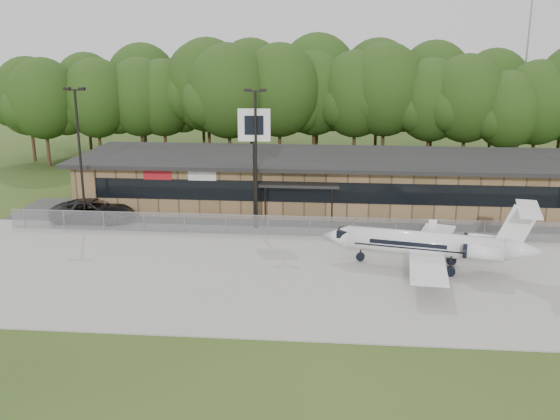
# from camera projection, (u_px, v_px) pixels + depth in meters

# --- Properties ---
(ground) EXTENTS (160.00, 160.00, 0.00)m
(ground) POSITION_uv_depth(u_px,v_px,m) (317.00, 333.00, 29.62)
(ground) COLOR #304518
(ground) RESTS_ON ground
(apron) EXTENTS (64.00, 18.00, 0.08)m
(apron) POSITION_uv_depth(u_px,v_px,m) (321.00, 272.00, 37.30)
(apron) COLOR #9E9B93
(apron) RESTS_ON ground
(parking_lot) EXTENTS (50.00, 9.00, 0.06)m
(parking_lot) POSITION_uv_depth(u_px,v_px,m) (325.00, 219.00, 48.36)
(parking_lot) COLOR #383835
(parking_lot) RESTS_ON ground
(terminal) EXTENTS (41.00, 11.65, 4.30)m
(terminal) POSITION_uv_depth(u_px,v_px,m) (327.00, 180.00, 52.06)
(terminal) COLOR #936F49
(terminal) RESTS_ON ground
(fence) EXTENTS (46.00, 0.04, 1.52)m
(fence) POSITION_uv_depth(u_px,v_px,m) (324.00, 227.00, 43.84)
(fence) COLOR gray
(fence) RESTS_ON ground
(treeline) EXTENTS (72.00, 12.00, 15.00)m
(treeline) POSITION_uv_depth(u_px,v_px,m) (331.00, 97.00, 68.02)
(treeline) COLOR #1A3511
(treeline) RESTS_ON ground
(radio_mast) EXTENTS (0.20, 0.20, 25.00)m
(radio_mast) POSITION_uv_depth(u_px,v_px,m) (527.00, 49.00, 70.53)
(radio_mast) COLOR gray
(radio_mast) RESTS_ON ground
(light_pole_left) EXTENTS (1.55, 0.30, 10.23)m
(light_pole_left) POSITION_uv_depth(u_px,v_px,m) (79.00, 146.00, 45.50)
(light_pole_left) COLOR black
(light_pole_left) RESTS_ON ground
(light_pole_mid) EXTENTS (1.55, 0.30, 10.23)m
(light_pole_mid) POSITION_uv_depth(u_px,v_px,m) (256.00, 149.00, 44.35)
(light_pole_mid) COLOR black
(light_pole_mid) RESTS_ON ground
(business_jet) EXTENTS (12.96, 11.65, 4.38)m
(business_jet) POSITION_uv_depth(u_px,v_px,m) (432.00, 245.00, 37.40)
(business_jet) COLOR white
(business_jet) RESTS_ON ground
(suv) EXTENTS (6.27, 2.92, 1.74)m
(suv) POSITION_uv_depth(u_px,v_px,m) (93.00, 211.00, 47.59)
(suv) COLOR #2E2E30
(suv) RESTS_ON ground
(pole_sign) EXTENTS (2.31, 0.37, 8.80)m
(pole_sign) POSITION_uv_depth(u_px,v_px,m) (254.00, 138.00, 44.45)
(pole_sign) COLOR black
(pole_sign) RESTS_ON ground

